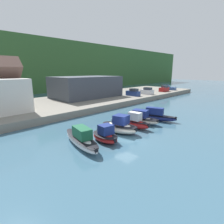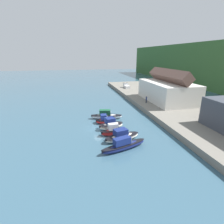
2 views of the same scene
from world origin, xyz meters
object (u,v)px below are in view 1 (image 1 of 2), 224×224
moored_boat_5 (153,116)px  parked_car_0 (147,91)px  moored_boat_4 (139,118)px  moored_boat_2 (120,126)px  moored_boat_3 (134,122)px  parked_car_2 (133,93)px  moored_boat_1 (105,135)px  moored_boat_0 (81,139)px  parked_car_1 (164,89)px  pickup_truck_1 (168,88)px

moored_boat_5 → parked_car_0: parked_car_0 is taller
moored_boat_4 → parked_car_0: 27.97m
moored_boat_2 → moored_boat_4: bearing=-3.2°
moored_boat_3 → parked_car_2: bearing=32.2°
moored_boat_1 → moored_boat_5: 12.56m
moored_boat_0 → moored_boat_2: moored_boat_2 is taller
moored_boat_1 → parked_car_2: bearing=37.7°
moored_boat_2 → parked_car_1: parked_car_1 is taller
moored_boat_1 → parked_car_2: (27.31, 16.85, 1.46)m
moored_boat_0 → moored_boat_1: moored_boat_0 is taller
parked_car_2 → pickup_truck_1: bearing=1.3°
moored_boat_1 → parked_car_1: size_ratio=1.00×
moored_boat_1 → parked_car_1: 46.65m
pickup_truck_1 → moored_boat_5: bearing=-162.4°
parked_car_1 → moored_boat_0: bearing=110.3°
pickup_truck_1 → parked_car_1: bearing=-171.4°
moored_boat_0 → moored_boat_5: bearing=11.4°
moored_boat_5 → moored_boat_1: bearing=167.3°
moored_boat_2 → moored_boat_3: bearing=-12.7°
moored_boat_5 → parked_car_2: bearing=29.8°
parked_car_1 → parked_car_2: 16.62m
moored_boat_2 → parked_car_0: 33.31m
moored_boat_5 → parked_car_2: size_ratio=2.08×
moored_boat_1 → parked_car_1: bearing=25.7°
moored_boat_3 → parked_car_2: size_ratio=1.35×
moored_boat_3 → parked_car_0: parked_car_0 is taller
moored_boat_3 → moored_boat_2: bearing=173.2°
moored_boat_3 → moored_boat_0: bearing=172.5°
moored_boat_3 → moored_boat_4: size_ratio=0.77×
moored_boat_4 → moored_boat_2: bearing=174.4°
moored_boat_0 → moored_boat_2: size_ratio=1.38×
moored_boat_2 → parked_car_1: (40.32, 14.93, 1.28)m
moored_boat_2 → parked_car_1: size_ratio=1.37×
moored_boat_5 → parked_car_0: (20.69, 14.93, 1.41)m
moored_boat_0 → moored_boat_3: bearing=9.8°
moored_boat_2 → parked_car_0: bearing=15.4°
moored_boat_1 → moored_boat_2: (3.57, 0.79, 0.18)m
moored_boat_2 → parked_car_2: size_ratio=1.39×
moored_boat_4 → parked_car_2: size_ratio=1.76×
moored_boat_0 → pickup_truck_1: 55.66m
moored_boat_2 → moored_boat_4: size_ratio=0.79×
parked_car_0 → moored_boat_5: bearing=-145.6°
moored_boat_4 → pickup_truck_1: (41.09, 15.73, 1.30)m
parked_car_2 → moored_boat_4: bearing=-139.9°
moored_boat_2 → moored_boat_1: bearing=-179.2°
moored_boat_5 → parked_car_2: 21.73m
parked_car_1 → parked_car_2: (-16.58, 1.14, 0.00)m
moored_boat_1 → parked_car_1: (43.89, 15.72, 1.46)m
moored_boat_4 → moored_boat_3: bearing=-174.6°
moored_boat_0 → moored_boat_1: size_ratio=1.87×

